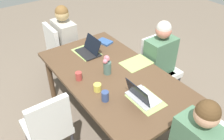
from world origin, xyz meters
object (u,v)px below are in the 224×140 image
(chair_near_right_near, at_px, (48,125))
(chair_head_left_left_far, at_px, (60,49))
(person_head_left_left_far, at_px, (66,47))
(person_far_left_near, at_px, (159,67))
(laptop_head_right_left_mid, at_px, (141,96))
(flower_vase, at_px, (107,65))
(coffee_mug_near_right, at_px, (79,76))
(book_red_cover, at_px, (105,42))
(coffee_mug_centre_left, at_px, (97,87))
(laptop_head_left_left_far, at_px, (89,50))
(dining_table, at_px, (112,79))
(chair_far_left_near, at_px, (158,64))
(coffee_mug_near_left, at_px, (105,96))

(chair_near_right_near, bearing_deg, chair_head_left_left_far, 149.88)
(chair_head_left_left_far, distance_m, person_head_left_left_far, 0.10)
(person_far_left_near, height_order, laptop_head_right_left_mid, person_far_left_near)
(flower_vase, distance_m, coffee_mug_near_right, 0.34)
(flower_vase, xyz_separation_m, book_red_cover, (-0.61, 0.38, -0.10))
(book_red_cover, bearing_deg, coffee_mug_centre_left, -54.23)
(laptop_head_left_left_far, height_order, coffee_mug_near_right, laptop_head_left_left_far)
(chair_head_left_left_far, bearing_deg, coffee_mug_near_right, -14.00)
(coffee_mug_centre_left, relative_size, book_red_cover, 0.41)
(coffee_mug_centre_left, bearing_deg, person_far_left_near, 98.48)
(person_head_left_left_far, xyz_separation_m, book_red_cover, (0.56, 0.34, 0.24))
(person_far_left_near, xyz_separation_m, laptop_head_right_left_mid, (0.53, -0.80, 0.27))
(person_far_left_near, relative_size, person_head_left_left_far, 1.00)
(dining_table, relative_size, coffee_mug_centre_left, 22.82)
(flower_vase, distance_m, book_red_cover, 0.73)
(person_far_left_near, xyz_separation_m, coffee_mug_near_right, (-0.12, -1.15, 0.28))
(person_far_left_near, height_order, coffee_mug_centre_left, person_far_left_near)
(dining_table, bearing_deg, chair_near_right_near, -85.91)
(chair_far_left_near, bearing_deg, dining_table, -84.45)
(flower_vase, bearing_deg, coffee_mug_centre_left, -52.98)
(chair_near_right_near, distance_m, laptop_head_left_left_far, 1.10)
(chair_far_left_near, bearing_deg, chair_head_left_left_far, -142.32)
(coffee_mug_centre_left, bearing_deg, coffee_mug_near_left, -6.07)
(dining_table, height_order, coffee_mug_near_left, coffee_mug_near_left)
(coffee_mug_near_right, bearing_deg, laptop_head_left_left_far, 137.04)
(chair_head_left_left_far, xyz_separation_m, laptop_head_right_left_mid, (1.79, 0.06, 0.30))
(chair_near_right_near, xyz_separation_m, coffee_mug_centre_left, (0.09, 0.55, 0.30))
(flower_vase, height_order, laptop_head_right_left_mid, flower_vase)
(chair_head_left_left_far, relative_size, book_red_cover, 4.50)
(coffee_mug_centre_left, bearing_deg, chair_near_right_near, -99.56)
(chair_far_left_near, relative_size, coffee_mug_near_left, 8.43)
(laptop_head_left_left_far, xyz_separation_m, coffee_mug_centre_left, (0.69, -0.32, -0.00))
(laptop_head_right_left_mid, distance_m, coffee_mug_near_left, 0.36)
(chair_far_left_near, distance_m, chair_near_right_near, 1.70)
(person_far_left_near, xyz_separation_m, chair_head_left_left_far, (-1.27, -0.86, -0.03))
(dining_table, distance_m, person_far_left_near, 0.80)
(laptop_head_left_left_far, bearing_deg, coffee_mug_near_right, -42.96)
(chair_far_left_near, bearing_deg, person_far_left_near, -38.76)
(chair_near_right_near, distance_m, laptop_head_right_left_mid, 1.00)
(dining_table, distance_m, chair_far_left_near, 0.87)
(coffee_mug_near_right, bearing_deg, chair_head_left_left_far, 166.00)
(coffee_mug_near_left, height_order, coffee_mug_near_right, coffee_mug_near_left)
(chair_near_right_near, relative_size, flower_vase, 3.86)
(dining_table, distance_m, chair_near_right_near, 0.87)
(person_head_left_left_far, height_order, coffee_mug_centre_left, person_head_left_left_far)
(chair_far_left_near, xyz_separation_m, laptop_head_right_left_mid, (0.60, -0.86, 0.30))
(book_red_cover, bearing_deg, laptop_head_left_left_far, -86.00)
(laptop_head_left_left_far, bearing_deg, chair_near_right_near, -55.61)
(person_far_left_near, distance_m, coffee_mug_near_left, 1.18)
(chair_far_left_near, relative_size, coffee_mug_near_right, 9.50)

